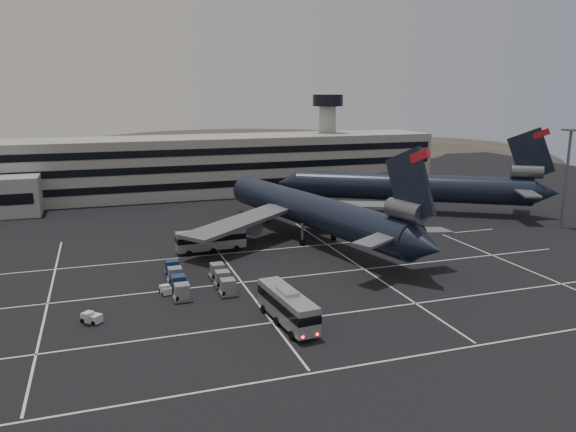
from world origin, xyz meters
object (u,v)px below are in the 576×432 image
object	(u,v)px
trijet_main	(313,211)
bus_near	(287,305)
bus_far	(211,239)
tug_a	(166,289)
uld_cluster	(196,279)

from	to	relation	value
trijet_main	bus_near	distance (m)	35.15
trijet_main	bus_far	size ratio (longest dim) A/B	5.15
bus_near	tug_a	xyz separation A→B (m)	(-11.60, 13.63, -1.58)
bus_far	tug_a	xyz separation A→B (m)	(-9.04, -16.85, -1.53)
trijet_main	uld_cluster	distance (m)	28.34
bus_far	tug_a	distance (m)	19.18
trijet_main	tug_a	world-z (taller)	trijet_main
bus_near	bus_far	xyz separation A→B (m)	(-2.56, 30.48, -0.05)
trijet_main	bus_far	bearing A→B (deg)	170.24
tug_a	uld_cluster	size ratio (longest dim) A/B	0.17
bus_near	uld_cluster	size ratio (longest dim) A/B	0.89
bus_near	bus_far	distance (m)	30.59
bus_near	uld_cluster	bearing A→B (deg)	110.68
trijet_main	tug_a	size ratio (longest dim) A/B	25.72
tug_a	bus_far	bearing A→B (deg)	53.37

